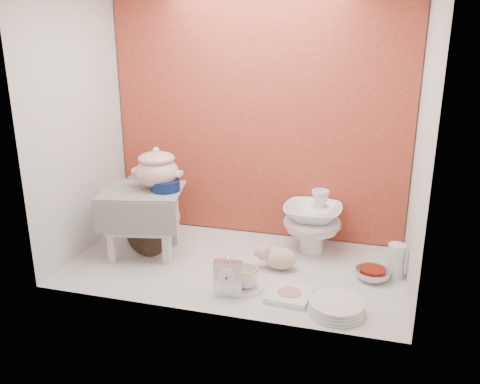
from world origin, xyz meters
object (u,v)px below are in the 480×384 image
(blue_white_vase, at_px, (152,214))
(floral_platter, at_px, (148,200))
(step_stool, at_px, (144,222))
(dinner_plate_stack, at_px, (336,307))
(mantel_clock, at_px, (228,277))
(crystal_bowl, at_px, (372,274))
(plush_pig, at_px, (280,258))
(gold_rim_teacup, at_px, (245,277))
(porcelain_tower, at_px, (312,221))
(soup_tureen, at_px, (157,168))

(blue_white_vase, bearing_deg, floral_platter, 128.17)
(step_stool, distance_m, dinner_plate_stack, 1.19)
(mantel_clock, distance_m, crystal_bowl, 0.76)
(plush_pig, bearing_deg, crystal_bowl, 16.19)
(gold_rim_teacup, xyz_separation_m, crystal_bowl, (0.61, 0.27, -0.04))
(blue_white_vase, height_order, gold_rim_teacup, blue_white_vase)
(crystal_bowl, xyz_separation_m, porcelain_tower, (-0.35, 0.26, 0.16))
(soup_tureen, distance_m, crystal_bowl, 1.29)
(step_stool, distance_m, porcelain_tower, 0.96)
(mantel_clock, bearing_deg, dinner_plate_stack, -5.58)
(blue_white_vase, relative_size, gold_rim_teacup, 1.91)
(soup_tureen, bearing_deg, floral_platter, 125.58)
(blue_white_vase, bearing_deg, dinner_plate_stack, -27.92)
(step_stool, bearing_deg, soup_tureen, 17.95)
(plush_pig, xyz_separation_m, dinner_plate_stack, (0.34, -0.36, -0.04))
(soup_tureen, bearing_deg, mantel_clock, -36.09)
(gold_rim_teacup, bearing_deg, floral_platter, 143.13)
(plush_pig, relative_size, crystal_bowl, 1.26)
(gold_rim_teacup, distance_m, porcelain_tower, 0.60)
(blue_white_vase, xyz_separation_m, plush_pig, (0.88, -0.28, -0.06))
(step_stool, xyz_separation_m, soup_tureen, (0.08, 0.05, 0.31))
(crystal_bowl, bearing_deg, gold_rim_teacup, -156.08)
(dinner_plate_stack, height_order, crystal_bowl, dinner_plate_stack)
(crystal_bowl, height_order, porcelain_tower, porcelain_tower)
(blue_white_vase, distance_m, porcelain_tower, 1.01)
(step_stool, height_order, crystal_bowl, step_stool)
(soup_tureen, bearing_deg, gold_rim_teacup, -26.96)
(gold_rim_teacup, bearing_deg, mantel_clock, -126.03)
(plush_pig, height_order, dinner_plate_stack, plush_pig)
(soup_tureen, distance_m, floral_platter, 0.49)
(step_stool, xyz_separation_m, mantel_clock, (0.60, -0.34, -0.09))
(soup_tureen, relative_size, blue_white_vase, 1.12)
(blue_white_vase, relative_size, mantel_clock, 1.22)
(step_stool, bearing_deg, plush_pig, -12.30)
(step_stool, height_order, porcelain_tower, step_stool)
(floral_platter, relative_size, crystal_bowl, 2.15)
(plush_pig, bearing_deg, soup_tureen, -169.13)
(porcelain_tower, bearing_deg, floral_platter, 176.05)
(soup_tureen, distance_m, mantel_clock, 0.77)
(step_stool, bearing_deg, floral_platter, 99.61)
(plush_pig, distance_m, dinner_plate_stack, 0.49)
(blue_white_vase, bearing_deg, porcelain_tower, -0.37)
(step_stool, bearing_deg, blue_white_vase, 95.06)
(step_stool, distance_m, blue_white_vase, 0.31)
(blue_white_vase, xyz_separation_m, gold_rim_teacup, (0.76, -0.54, -0.06))
(crystal_bowl, bearing_deg, plush_pig, -178.21)
(gold_rim_teacup, bearing_deg, step_stool, 159.10)
(step_stool, relative_size, plush_pig, 1.94)
(floral_platter, relative_size, dinner_plate_stack, 1.49)
(step_stool, relative_size, gold_rim_teacup, 3.41)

